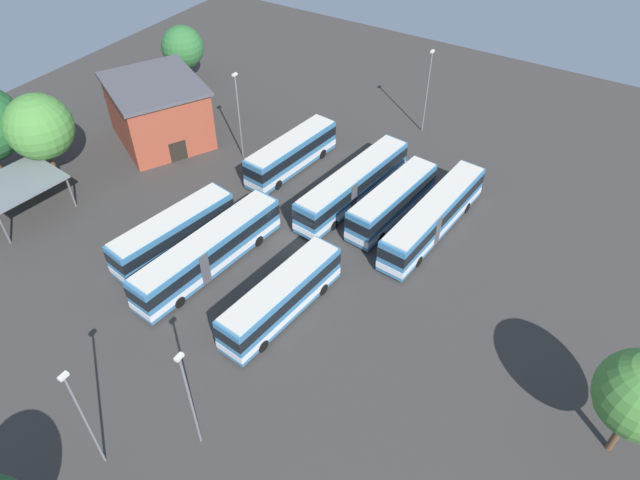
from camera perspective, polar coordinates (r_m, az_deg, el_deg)
The scene contains 16 objects.
ground_plane at distance 50.74m, azimuth -1.51°, elevation -0.16°, with size 93.71×93.71×0.00m, color #383533.
bus_row0_slot1 at distance 43.56m, azimuth -3.82°, elevation -5.64°, with size 11.72×3.76×3.51m.
bus_row0_slot3 at distance 47.86m, azimuth -10.97°, elevation -1.17°, with size 14.85×4.10×3.51m.
bus_row0_slot4 at distance 50.37m, azimuth -14.28°, elevation 0.73°, with size 11.80×4.40×3.51m.
bus_row1_slot0 at distance 51.42m, azimuth 11.17°, elevation 2.30°, with size 14.82×3.80×3.51m.
bus_row1_slot1 at distance 52.60m, azimuth 7.18°, elevation 3.86°, with size 11.39×3.82×3.51m.
bus_row1_slot2 at distance 54.23m, azimuth 3.28°, elevation 5.46°, with size 14.86×4.27×3.51m.
bus_row1_slot4 at distance 58.65m, azimuth -2.83°, elevation 8.57°, with size 11.59×3.83×3.51m.
depot_building at distance 65.18m, azimuth -15.70°, elevation 12.19°, with size 12.98×13.66×6.66m.
maintenance_shelter at distance 58.63m, azimuth -27.89°, elevation 4.93°, with size 7.84×6.74×3.46m.
lamp_post_mid_lot at distance 59.46m, azimuth -8.05°, elevation 12.31°, with size 0.56×0.28×9.31m.
lamp_post_far_corner at distance 64.52m, azimuth 10.58°, elevation 14.49°, with size 0.56×0.28×9.33m.
lamp_post_by_building at distance 36.34m, azimuth -22.33°, elevation -15.93°, with size 0.56×0.28×8.86m.
lamp_post_near_entrance at distance 35.40m, azimuth -12.76°, elevation -14.98°, with size 0.56×0.28×8.74m.
tree_west_edge at distance 60.88m, azimuth -26.03°, elevation 10.02°, with size 6.27×6.27×9.09m.
tree_northeast at distance 76.77m, azimuth -13.44°, elevation 18.06°, with size 5.20×5.20×7.07m.
Camera 1 is at (-31.44, -21.13, 33.76)m, focal length 32.34 mm.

